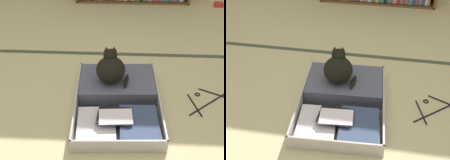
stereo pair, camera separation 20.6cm
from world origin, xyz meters
The scene contains 5 objects.
ground_plane centered at (0.00, 0.00, 0.00)m, with size 10.00×10.00×0.00m, color #C9BC8B.
tatami_border centered at (0.00, 0.96, 0.00)m, with size 4.80×0.05×0.00m.
open_suitcase centered at (0.12, 0.30, 0.04)m, with size 0.64×0.86×0.11m.
black_cat centered at (0.06, 0.43, 0.21)m, with size 0.26×0.24×0.27m.
clothes_hanger centered at (0.78, 0.35, 0.01)m, with size 0.35×0.32×0.01m.
Camera 2 is at (0.36, -1.32, 1.46)m, focal length 47.38 mm.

